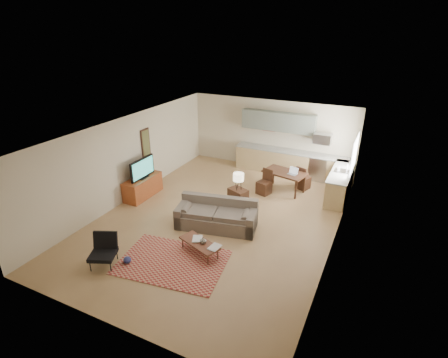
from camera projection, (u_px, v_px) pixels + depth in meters
The scene contains 25 objects.
room at pixel (219, 176), 9.80m from camera, with size 9.00×9.00×9.00m.
kitchen_counter_back at pixel (290, 163), 13.25m from camera, with size 4.26×0.64×0.92m, color tan, non-canonical shape.
kitchen_counter_right at pixel (340, 184), 11.47m from camera, with size 0.64×2.26×0.92m, color tan, non-canonical shape.
kitchen_range at pixel (319, 168), 12.82m from camera, with size 0.62×0.62×0.90m, color #A5A8AD.
kitchen_microwave at pixel (322, 139), 12.39m from camera, with size 0.62×0.40×0.35m, color #A5A8AD.
upper_cabinets at pixel (278, 121), 13.01m from camera, with size 2.80×0.34×0.70m, color slate.
window_right at pixel (354, 154), 10.91m from camera, with size 0.02×1.40×1.05m, color white.
wall_art_left at pixel (146, 145), 11.74m from camera, with size 0.06×0.42×1.10m, color olive, non-canonical shape.
triptych at pixel (269, 125), 13.36m from camera, with size 1.70×0.04×0.50m, color beige, non-canonical shape.
rug at pixel (172, 262), 8.42m from camera, with size 2.52×1.74×0.02m, color maroon.
sofa at pixel (216, 214), 9.74m from camera, with size 2.32×1.01×0.81m, color #665A4F, non-canonical shape.
coffee_table at pixel (200, 248), 8.68m from camera, with size 1.12×0.44×0.34m, color #542B1C, non-canonical shape.
book_a at pixel (192, 239), 8.73m from camera, with size 0.35×0.39×0.03m, color maroon.
book_b at pixel (211, 246), 8.46m from camera, with size 0.28×0.36×0.03m, color navy.
vase at pixel (203, 240), 8.55m from camera, with size 0.18×0.18×0.16m, color black.
armchair at pixel (103, 252), 8.17m from camera, with size 0.66×0.66×0.76m, color black, non-canonical shape.
tv_credenza at pixel (143, 187), 11.56m from camera, with size 0.56×1.45×0.67m, color brown, non-canonical shape.
tv at pixel (142, 168), 11.27m from camera, with size 0.11×1.12×0.67m, color black, non-canonical shape.
console_table at pixel (238, 199), 10.73m from camera, with size 0.58×0.39×0.68m, color #331D12, non-canonical shape.
table_lamp at pixel (238, 181), 10.49m from camera, with size 0.33×0.33×0.54m, color beige, non-canonical shape.
dining_table at pixel (284, 181), 11.91m from camera, with size 1.40×0.80×0.71m, color #331D12, non-canonical shape.
dining_chair_near at pixel (264, 182), 11.69m from camera, with size 0.41×0.43×0.85m, color #331D12, non-canonical shape.
dining_chair_far at pixel (304, 177), 12.08m from camera, with size 0.40×0.42×0.83m, color #331D12, non-canonical shape.
laptop at pixel (292, 171), 11.54m from camera, with size 0.30×0.22×0.22m, color #A5A8AD, non-canonical shape.
soap_bottle at pixel (339, 168), 11.25m from camera, with size 0.10×0.10×0.19m, color beige.
Camera 1 is at (4.03, -8.04, 5.25)m, focal length 28.00 mm.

